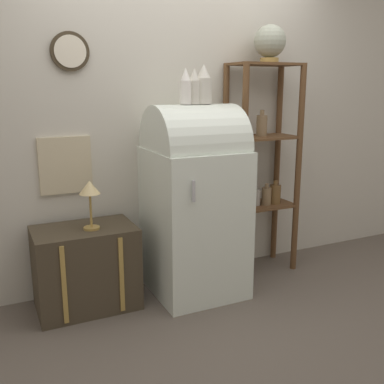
% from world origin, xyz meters
% --- Properties ---
extents(ground_plane, '(12.00, 12.00, 0.00)m').
position_xyz_m(ground_plane, '(0.00, 0.00, 0.00)').
color(ground_plane, '#60564C').
extents(wall_back, '(7.00, 0.09, 2.70)m').
position_xyz_m(wall_back, '(-0.01, 0.57, 1.35)').
color(wall_back, beige).
rests_on(wall_back, ground_plane).
extents(refrigerator, '(0.64, 0.71, 1.42)m').
position_xyz_m(refrigerator, '(-0.00, 0.21, 0.73)').
color(refrigerator, silver).
rests_on(refrigerator, ground_plane).
extents(suitcase_trunk, '(0.69, 0.46, 0.59)m').
position_xyz_m(suitcase_trunk, '(-0.81, 0.29, 0.29)').
color(suitcase_trunk, '#423828').
rests_on(suitcase_trunk, ground_plane).
extents(shelf_unit, '(0.58, 0.34, 1.72)m').
position_xyz_m(shelf_unit, '(0.69, 0.35, 0.93)').
color(shelf_unit, brown).
rests_on(shelf_unit, ground_plane).
extents(globe, '(0.25, 0.25, 0.29)m').
position_xyz_m(globe, '(0.73, 0.36, 1.88)').
color(globe, '#AD8942').
rests_on(globe, shelf_unit).
extents(vase_left, '(0.08, 0.08, 0.25)m').
position_xyz_m(vase_left, '(-0.07, 0.20, 1.53)').
color(vase_left, white).
rests_on(vase_left, refrigerator).
extents(vase_center, '(0.08, 0.08, 0.25)m').
position_xyz_m(vase_center, '(0.00, 0.21, 1.53)').
color(vase_center, beige).
rests_on(vase_center, refrigerator).
extents(vase_right, '(0.11, 0.11, 0.28)m').
position_xyz_m(vase_right, '(0.08, 0.22, 1.55)').
color(vase_right, beige).
rests_on(vase_right, refrigerator).
extents(desk_lamp, '(0.14, 0.14, 0.34)m').
position_xyz_m(desk_lamp, '(-0.77, 0.24, 0.85)').
color(desk_lamp, '#AD8942').
rests_on(desk_lamp, suitcase_trunk).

